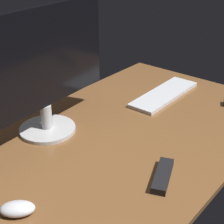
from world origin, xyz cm
name	(u,v)px	position (x,y,z in cm)	size (l,w,h in cm)	color
desk	(123,136)	(0.00, 0.00, 1.00)	(140.00, 84.00, 2.00)	brown
monitor	(42,70)	(-16.51, 24.27, 27.18)	(63.80, 21.69, 47.13)	silver
keyboard	(164,94)	(39.71, 6.32, 2.79)	(41.44, 12.73, 1.59)	silver
computer_mouse	(18,209)	(-52.15, -3.81, 3.82)	(9.73, 5.88, 3.63)	silver
tv_remote	(163,176)	(-13.61, -26.31, 3.13)	(16.85, 4.51, 2.26)	black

